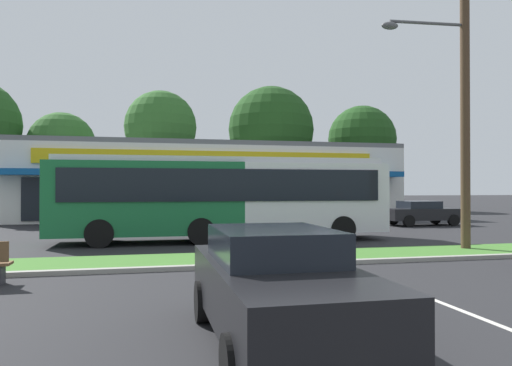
# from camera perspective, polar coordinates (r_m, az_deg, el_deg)

# --- Properties ---
(grass_median) EXTENTS (56.00, 2.20, 0.12)m
(grass_median) POSITION_cam_1_polar(r_m,az_deg,el_deg) (14.65, 9.55, -8.52)
(grass_median) COLOR #427A2D
(grass_median) RESTS_ON ground_plane
(curb_lip) EXTENTS (56.00, 0.24, 0.12)m
(curb_lip) POSITION_cam_1_polar(r_m,az_deg,el_deg) (13.55, 11.54, -9.17)
(curb_lip) COLOR #99968C
(curb_lip) RESTS_ON ground_plane
(parking_stripe_1) EXTENTS (0.12, 4.80, 0.01)m
(parking_stripe_1) POSITION_cam_1_polar(r_m,az_deg,el_deg) (8.74, 25.06, -14.30)
(parking_stripe_1) COLOR silver
(parking_stripe_1) RESTS_ON ground_plane
(storefront_building) EXTENTS (26.17, 14.69, 5.11)m
(storefront_building) POSITION_cam_1_polar(r_m,az_deg,el_deg) (36.31, -6.52, 0.16)
(storefront_building) COLOR silver
(storefront_building) RESTS_ON ground_plane
(tree_left) EXTENTS (6.02, 6.02, 8.95)m
(tree_left) POSITION_cam_1_polar(r_m,az_deg,el_deg) (47.08, -22.14, 4.14)
(tree_left) COLOR #473323
(tree_left) RESTS_ON ground_plane
(tree_mid_left) EXTENTS (6.12, 6.12, 10.38)m
(tree_mid_left) POSITION_cam_1_polar(r_m,az_deg,el_deg) (41.96, -11.29, 6.57)
(tree_mid_left) COLOR #473323
(tree_mid_left) RESTS_ON ground_plane
(tree_mid) EXTENTS (8.03, 8.03, 11.61)m
(tree_mid) POSITION_cam_1_polar(r_m,az_deg,el_deg) (45.29, 1.80, 6.40)
(tree_mid) COLOR #473323
(tree_mid) RESTS_ON ground_plane
(tree_mid_right) EXTENTS (6.45, 6.45, 9.95)m
(tree_mid_right) POSITION_cam_1_polar(r_m,az_deg,el_deg) (47.08, 12.51, 5.07)
(tree_mid_right) COLOR #473323
(tree_mid_right) RESTS_ON ground_plane
(utility_pole) EXTENTS (3.03, 2.40, 10.31)m
(utility_pole) POSITION_cam_1_polar(r_m,az_deg,el_deg) (17.32, 23.24, 10.85)
(utility_pole) COLOR #4C3826
(utility_pole) RESTS_ON ground_plane
(city_bus) EXTENTS (12.93, 2.83, 3.25)m
(city_bus) POSITION_cam_1_polar(r_m,az_deg,el_deg) (18.74, -3.93, -1.55)
(city_bus) COLOR #196638
(city_bus) RESTS_ON ground_plane
(car_1) EXTENTS (4.69, 1.96, 1.44)m
(car_1) POSITION_cam_1_polar(r_m,az_deg,el_deg) (23.94, -7.95, -3.77)
(car_1) COLOR #515459
(car_1) RESTS_ON ground_plane
(car_2) EXTENTS (4.34, 1.91, 1.35)m
(car_2) POSITION_cam_1_polar(r_m,az_deg,el_deg) (28.13, 19.16, -3.34)
(car_2) COLOR black
(car_2) RESTS_ON ground_plane
(car_4) EXTENTS (4.13, 1.99, 1.48)m
(car_4) POSITION_cam_1_polar(r_m,az_deg,el_deg) (25.83, -18.71, -3.46)
(car_4) COLOR #B7B7BC
(car_4) RESTS_ON ground_plane
(car_5) EXTENTS (1.86, 4.43, 1.53)m
(car_5) POSITION_cam_1_polar(r_m,az_deg,el_deg) (6.46, 2.45, -12.09)
(car_5) COLOR black
(car_5) RESTS_ON ground_plane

